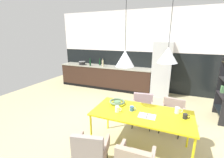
{
  "coord_description": "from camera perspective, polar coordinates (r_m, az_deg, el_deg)",
  "views": [
    {
      "loc": [
        1.28,
        -2.92,
        2.08
      ],
      "look_at": [
        -0.24,
        0.79,
        0.96
      ],
      "focal_mm": 24.84,
      "sensor_mm": 36.0,
      "label": 1
    }
  ],
  "objects": [
    {
      "name": "pendant_lamp_over_table_near",
      "position": [
        2.71,
        4.81,
        7.55
      ],
      "size": [
        0.33,
        0.33,
        1.39
      ],
      "color": "black"
    },
    {
      "name": "back_wall_splashback_dark",
      "position": [
        6.2,
        9.94,
        3.03
      ],
      "size": [
        6.73,
        0.12,
        1.5
      ],
      "primitive_type": "cube",
      "color": "black",
      "rests_on": "ground"
    },
    {
      "name": "fruit_bowl",
      "position": [
        3.12,
        1.92,
        -8.45
      ],
      "size": [
        0.31,
        0.31,
        0.07
      ],
      "color": "#4C704C",
      "rests_on": "dining_table"
    },
    {
      "name": "refrigerator_column",
      "position": [
        5.69,
        17.8,
        3.38
      ],
      "size": [
        0.62,
        0.6,
        1.89
      ],
      "primitive_type": "cube",
      "color": "#ADAFB2",
      "rests_on": "ground"
    },
    {
      "name": "pendant_lamp_over_table_far",
      "position": [
        2.5,
        19.87,
        8.29
      ],
      "size": [
        0.3,
        0.3,
        1.26
      ],
      "color": "black"
    },
    {
      "name": "cooking_pot",
      "position": [
        6.62,
        -10.96,
        5.77
      ],
      "size": [
        0.26,
        0.26,
        0.16
      ],
      "color": "black",
      "rests_on": "kitchen_counter"
    },
    {
      "name": "mug_wide_latte",
      "position": [
        2.83,
        1.97,
        -11.0
      ],
      "size": [
        0.12,
        0.07,
        0.11
      ],
      "color": "white",
      "rests_on": "dining_table"
    },
    {
      "name": "bottle_wine_green",
      "position": [
        6.4,
        -4.5,
        6.12
      ],
      "size": [
        0.07,
        0.07,
        0.28
      ],
      "color": "#0F3319",
      "rests_on": "kitchen_counter"
    },
    {
      "name": "bottle_spice_small",
      "position": [
        6.34,
        -8.05,
        5.98
      ],
      "size": [
        0.06,
        0.06,
        0.31
      ],
      "color": "#0F3319",
      "rests_on": "kitchen_counter"
    },
    {
      "name": "dining_table",
      "position": [
        2.9,
        10.81,
        -12.79
      ],
      "size": [
        1.74,
        0.84,
        0.76
      ],
      "color": "gold",
      "rests_on": "ground"
    },
    {
      "name": "ground_plane",
      "position": [
        3.8,
        -1.16,
        -17.51
      ],
      "size": [
        8.75,
        8.75,
        0.0
      ],
      "primitive_type": "plane",
      "color": "tan"
    },
    {
      "name": "armchair_corner_seat",
      "position": [
        3.74,
        21.35,
        -10.91
      ],
      "size": [
        0.54,
        0.53,
        0.73
      ],
      "rotation": [
        0.0,
        0.0,
        3.0
      ],
      "color": "gray",
      "rests_on": "ground"
    },
    {
      "name": "mug_short_terracotta",
      "position": [
        2.89,
        7.36,
        -10.72
      ],
      "size": [
        0.12,
        0.08,
        0.09
      ],
      "color": "#335B93",
      "rests_on": "dining_table"
    },
    {
      "name": "mug_tall_blue",
      "position": [
        2.89,
        25.36,
        -12.31
      ],
      "size": [
        0.12,
        0.08,
        0.08
      ],
      "color": "black",
      "rests_on": "dining_table"
    },
    {
      "name": "mug_glass_clear",
      "position": [
        3.01,
        22.96,
        -10.56
      ],
      "size": [
        0.13,
        0.08,
        0.11
      ],
      "color": "white",
      "rests_on": "dining_table"
    },
    {
      "name": "back_wall_panel_upper",
      "position": [
        6.06,
        10.63,
        16.99
      ],
      "size": [
        6.73,
        0.12,
        1.5
      ],
      "primitive_type": "cube",
      "color": "white",
      "rests_on": "back_wall_splashback_dark"
    },
    {
      "name": "armchair_head_of_table",
      "position": [
        3.8,
        11.15,
        -9.65
      ],
      "size": [
        0.54,
        0.53,
        0.74
      ],
      "rotation": [
        0.0,
        0.0,
        3.27
      ],
      "color": "gray",
      "rests_on": "ground"
    },
    {
      "name": "bottle_oil_tall",
      "position": [
        6.15,
        -3.42,
        5.82
      ],
      "size": [
        0.07,
        0.07,
        0.3
      ],
      "color": "tan",
      "rests_on": "kitchen_counter"
    },
    {
      "name": "open_book",
      "position": [
        2.77,
        12.76,
        -13.17
      ],
      "size": [
        0.29,
        0.19,
        0.02
      ],
      "color": "white",
      "rests_on": "dining_table"
    },
    {
      "name": "kitchen_counter",
      "position": [
        6.36,
        -2.76,
        0.82
      ],
      "size": [
        3.78,
        0.63,
        0.91
      ],
      "color": "#332017",
      "rests_on": "ground"
    },
    {
      "name": "armchair_facing_counter",
      "position": [
        2.51,
        -8.04,
        -23.88
      ],
      "size": [
        0.57,
        0.56,
        0.77
      ],
      "rotation": [
        0.0,
        0.0,
        0.22
      ],
      "color": "gray",
      "rests_on": "ground"
    }
  ]
}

